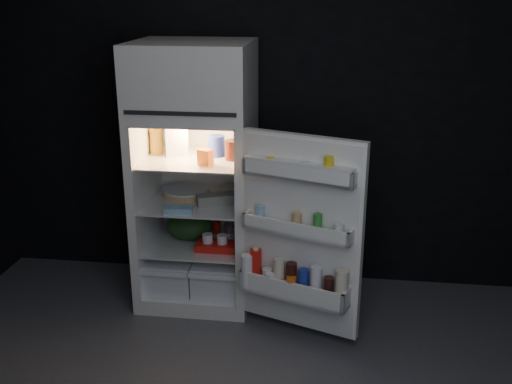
# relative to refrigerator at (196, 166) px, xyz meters

# --- Properties ---
(wall_back) EXTENTS (4.00, 0.00, 2.70)m
(wall_back) POSITION_rel_refrigerator_xyz_m (0.42, 0.38, 0.39)
(wall_back) COLOR black
(wall_back) RESTS_ON ground
(refrigerator) EXTENTS (0.76, 0.71, 1.78)m
(refrigerator) POSITION_rel_refrigerator_xyz_m (0.00, 0.00, 0.00)
(refrigerator) COLOR white
(refrigerator) RESTS_ON ground
(fridge_door) EXTENTS (0.74, 0.43, 1.22)m
(fridge_door) POSITION_rel_refrigerator_xyz_m (0.73, -0.51, -0.28)
(fridge_door) COLOR white
(fridge_door) RESTS_ON ground
(milk_jug) EXTENTS (0.18, 0.18, 0.24)m
(milk_jug) POSITION_rel_refrigerator_xyz_m (-0.13, 0.03, 0.19)
(milk_jug) COLOR white
(milk_jug) RESTS_ON refrigerator
(mayo_jar) EXTENTS (0.11, 0.11, 0.14)m
(mayo_jar) POSITION_rel_refrigerator_xyz_m (0.14, 0.02, 0.14)
(mayo_jar) COLOR #1C3098
(mayo_jar) RESTS_ON refrigerator
(jam_jar) EXTENTS (0.14, 0.14, 0.13)m
(jam_jar) POSITION_rel_refrigerator_xyz_m (0.27, -0.05, 0.14)
(jam_jar) COLOR black
(jam_jar) RESTS_ON refrigerator
(amber_bottle) EXTENTS (0.09, 0.09, 0.22)m
(amber_bottle) POSITION_rel_refrigerator_xyz_m (-0.27, 0.02, 0.18)
(amber_bottle) COLOR #B07B1C
(amber_bottle) RESTS_ON refrigerator
(small_carton) EXTENTS (0.11, 0.10, 0.10)m
(small_carton) POSITION_rel_refrigerator_xyz_m (0.11, -0.19, 0.12)
(small_carton) COLOR orange
(small_carton) RESTS_ON refrigerator
(egg_carton) EXTENTS (0.28, 0.19, 0.07)m
(egg_carton) POSITION_rel_refrigerator_xyz_m (0.16, -0.11, -0.19)
(egg_carton) COLOR gray
(egg_carton) RESTS_ON refrigerator
(pie) EXTENTS (0.34, 0.34, 0.04)m
(pie) POSITION_rel_refrigerator_xyz_m (-0.09, 0.04, -0.21)
(pie) COLOR tan
(pie) RESTS_ON refrigerator
(flat_package) EXTENTS (0.18, 0.11, 0.04)m
(flat_package) POSITION_rel_refrigerator_xyz_m (-0.06, -0.29, -0.21)
(flat_package) COLOR #83ACCA
(flat_package) RESTS_ON refrigerator
(wrapped_pkg) EXTENTS (0.13, 0.12, 0.05)m
(wrapped_pkg) POSITION_rel_refrigerator_xyz_m (0.22, 0.14, -0.20)
(wrapped_pkg) COLOR beige
(wrapped_pkg) RESTS_ON refrigerator
(produce_bag) EXTENTS (0.40, 0.37, 0.20)m
(produce_bag) POSITION_rel_refrigerator_xyz_m (-0.06, -0.01, -0.43)
(produce_bag) COLOR #193815
(produce_bag) RESTS_ON refrigerator
(yogurt_tray) EXTENTS (0.27, 0.15, 0.05)m
(yogurt_tray) POSITION_rel_refrigerator_xyz_m (0.16, -0.17, -0.50)
(yogurt_tray) COLOR red
(yogurt_tray) RESTS_ON refrigerator
(small_can_red) EXTENTS (0.07, 0.07, 0.09)m
(small_can_red) POSITION_rel_refrigerator_xyz_m (0.11, 0.11, -0.48)
(small_can_red) COLOR red
(small_can_red) RESTS_ON refrigerator
(small_can_silver) EXTENTS (0.07, 0.07, 0.09)m
(small_can_silver) POSITION_rel_refrigerator_xyz_m (0.20, 0.11, -0.48)
(small_can_silver) COLOR #BDBCC1
(small_can_silver) RESTS_ON refrigerator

